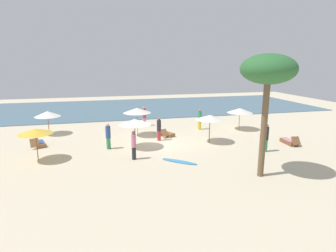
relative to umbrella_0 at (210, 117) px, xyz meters
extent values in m
plane|color=beige|center=(-3.65, 0.56, -1.94)|extent=(60.00, 60.00, 0.00)
cube|color=#476B7F|center=(-3.65, 17.56, -1.91)|extent=(48.00, 16.00, 0.06)
cylinder|color=brown|center=(0.00, 0.00, -0.90)|extent=(0.06, 0.06, 2.08)
cone|color=silver|center=(0.00, 0.00, 0.00)|extent=(2.15, 2.15, 0.36)
cylinder|color=brown|center=(-11.84, -1.24, -0.94)|extent=(0.05, 0.05, 2.01)
cone|color=gold|center=(-11.84, -1.24, -0.04)|extent=(2.05, 2.05, 0.33)
cylinder|color=olive|center=(4.17, 3.22, -0.99)|extent=(0.06, 0.06, 1.91)
cone|color=silver|center=(4.17, 3.22, -0.19)|extent=(2.27, 2.27, 0.42)
cylinder|color=brown|center=(-12.19, 5.53, -0.98)|extent=(0.06, 0.06, 1.94)
cone|color=white|center=(-12.19, 5.53, -0.18)|extent=(2.10, 2.10, 0.45)
cylinder|color=olive|center=(-5.00, 3.30, -0.80)|extent=(0.05, 0.05, 2.29)
cone|color=silver|center=(-5.00, 3.30, 0.19)|extent=(2.27, 2.27, 0.41)
cylinder|color=brown|center=(-5.63, 0.01, -0.92)|extent=(0.06, 0.06, 2.05)
cone|color=silver|center=(-5.63, 0.01, -0.05)|extent=(2.28, 2.28, 0.39)
cube|color=brown|center=(5.65, -1.77, -1.80)|extent=(0.69, 1.53, 0.28)
cube|color=brown|center=(5.69, -2.47, -1.52)|extent=(0.59, 0.48, 0.56)
cube|color=#D17299|center=(5.65, -1.77, -1.65)|extent=(0.57, 1.08, 0.03)
cube|color=brown|center=(-12.33, 2.16, -1.80)|extent=(1.03, 1.61, 0.28)
cube|color=brown|center=(-12.55, 1.50, -1.51)|extent=(0.68, 0.59, 0.57)
cube|color=#2D4C8C|center=(-12.33, 2.16, -1.65)|extent=(0.81, 1.16, 0.03)
cube|color=brown|center=(-2.68, 2.75, -1.80)|extent=(1.22, 1.61, 0.28)
cube|color=brown|center=(-3.00, 2.13, -1.52)|extent=(0.72, 0.68, 0.54)
cylinder|color=yellow|center=(0.73, 4.15, -1.54)|extent=(0.44, 0.44, 0.80)
cylinder|color=#338C59|center=(0.73, 4.15, -0.73)|extent=(0.51, 0.51, 0.83)
sphere|color=#A37556|center=(0.73, 4.15, -0.21)|extent=(0.23, 0.23, 0.23)
cylinder|color=#338C59|center=(-7.49, 0.22, -1.54)|extent=(0.41, 0.41, 0.80)
cylinder|color=#2D4C8C|center=(-7.49, 0.22, -0.72)|extent=(0.48, 0.48, 0.84)
sphere|color=beige|center=(-7.49, 0.22, -0.20)|extent=(0.23, 0.23, 0.23)
cylinder|color=#338C59|center=(2.88, -2.99, -1.52)|extent=(0.32, 0.32, 0.84)
cylinder|color=#26262D|center=(2.88, -2.99, -0.66)|extent=(0.37, 0.37, 0.88)
sphere|color=#A37556|center=(2.88, -2.99, -0.11)|extent=(0.24, 0.24, 0.24)
cylinder|color=#D17299|center=(-3.87, 6.81, -1.54)|extent=(0.36, 0.36, 0.81)
cylinder|color=#BF3338|center=(-3.87, 6.81, -0.72)|extent=(0.42, 0.42, 0.84)
sphere|color=tan|center=(-3.87, 6.81, -0.20)|extent=(0.23, 0.23, 0.23)
cylinder|color=#26262D|center=(-6.02, -2.39, -1.54)|extent=(0.34, 0.34, 0.80)
cylinder|color=#D17299|center=(-6.02, -2.39, -0.72)|extent=(0.40, 0.40, 0.84)
sphere|color=brown|center=(-6.02, -2.39, -0.20)|extent=(0.23, 0.23, 0.23)
cylinder|color=#BF3338|center=(-3.58, 1.47, -1.55)|extent=(0.39, 0.39, 0.79)
cylinder|color=#26262D|center=(-3.58, 1.47, -0.74)|extent=(0.46, 0.46, 0.82)
sphere|color=brown|center=(-3.58, 1.47, -0.23)|extent=(0.22, 0.22, 0.22)
cylinder|color=brown|center=(0.27, -6.64, 0.65)|extent=(0.32, 0.32, 5.19)
ellipsoid|color=#2D6633|center=(0.27, -6.64, 3.73)|extent=(2.78, 2.78, 1.53)
ellipsoid|color=#338CCC|center=(-3.39, -3.54, -1.91)|extent=(2.08, 1.87, 0.07)
camera|label=1|loc=(-8.02, -19.34, 4.14)|focal=30.28mm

